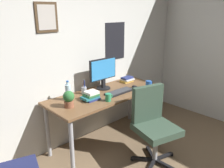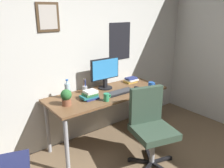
{
  "view_description": "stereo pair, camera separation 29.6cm",
  "coord_description": "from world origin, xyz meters",
  "px_view_note": "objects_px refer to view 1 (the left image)",
  "views": [
    {
      "loc": [
        -1.69,
        -0.4,
        1.82
      ],
      "look_at": [
        0.25,
        1.64,
        0.9
      ],
      "focal_mm": 36.53,
      "sensor_mm": 36.0,
      "label": 1
    },
    {
      "loc": [
        -1.46,
        -0.59,
        1.82
      ],
      "look_at": [
        0.25,
        1.64,
        0.9
      ],
      "focal_mm": 36.53,
      "sensor_mm": 36.0,
      "label": 2
    }
  ],
  "objects_px": {
    "monitor": "(103,72)",
    "coffee_mug_far": "(108,97)",
    "potted_plant": "(69,99)",
    "book_stack_left": "(127,80)",
    "pen_cup": "(84,90)",
    "coffee_mug_near": "(149,84)",
    "office_chair": "(153,122)",
    "book_stack_right": "(91,96)",
    "computer_mouse": "(135,87)",
    "keyboard": "(119,92)",
    "water_bottle": "(68,92)"
  },
  "relations": [
    {
      "from": "monitor",
      "to": "water_bottle",
      "type": "bearing_deg",
      "value": -176.76
    },
    {
      "from": "coffee_mug_far",
      "to": "potted_plant",
      "type": "relative_size",
      "value": 0.56
    },
    {
      "from": "coffee_mug_near",
      "to": "pen_cup",
      "type": "bearing_deg",
      "value": 152.74
    },
    {
      "from": "coffee_mug_far",
      "to": "pen_cup",
      "type": "distance_m",
      "value": 0.41
    },
    {
      "from": "book_stack_left",
      "to": "computer_mouse",
      "type": "bearing_deg",
      "value": -116.35
    },
    {
      "from": "book_stack_right",
      "to": "pen_cup",
      "type": "bearing_deg",
      "value": 74.38
    },
    {
      "from": "monitor",
      "to": "coffee_mug_far",
      "type": "height_order",
      "value": "monitor"
    },
    {
      "from": "office_chair",
      "to": "pen_cup",
      "type": "height_order",
      "value": "same"
    },
    {
      "from": "coffee_mug_near",
      "to": "coffee_mug_far",
      "type": "distance_m",
      "value": 0.77
    },
    {
      "from": "coffee_mug_near",
      "to": "water_bottle",
      "type": "bearing_deg",
      "value": 160.87
    },
    {
      "from": "office_chair",
      "to": "pen_cup",
      "type": "xyz_separation_m",
      "value": [
        -0.38,
        0.86,
        0.28
      ]
    },
    {
      "from": "pen_cup",
      "to": "book_stack_right",
      "type": "xyz_separation_m",
      "value": [
        -0.06,
        -0.22,
        -0.0
      ]
    },
    {
      "from": "book_stack_right",
      "to": "coffee_mug_far",
      "type": "bearing_deg",
      "value": -55.59
    },
    {
      "from": "computer_mouse",
      "to": "coffee_mug_far",
      "type": "distance_m",
      "value": 0.62
    },
    {
      "from": "coffee_mug_near",
      "to": "potted_plant",
      "type": "xyz_separation_m",
      "value": [
        -1.22,
        0.2,
        0.06
      ]
    },
    {
      "from": "office_chair",
      "to": "coffee_mug_far",
      "type": "relative_size",
      "value": 8.77
    },
    {
      "from": "monitor",
      "to": "water_bottle",
      "type": "xyz_separation_m",
      "value": [
        -0.61,
        -0.03,
        -0.13
      ]
    },
    {
      "from": "keyboard",
      "to": "water_bottle",
      "type": "bearing_deg",
      "value": 159.06
    },
    {
      "from": "pen_cup",
      "to": "coffee_mug_near",
      "type": "bearing_deg",
      "value": -27.26
    },
    {
      "from": "potted_plant",
      "to": "book_stack_left",
      "type": "xyz_separation_m",
      "value": [
        1.2,
        0.2,
        -0.07
      ]
    },
    {
      "from": "monitor",
      "to": "book_stack_left",
      "type": "relative_size",
      "value": 2.25
    },
    {
      "from": "computer_mouse",
      "to": "pen_cup",
      "type": "xyz_separation_m",
      "value": [
        -0.67,
        0.31,
        0.04
      ]
    },
    {
      "from": "book_stack_left",
      "to": "book_stack_right",
      "type": "xyz_separation_m",
      "value": [
        -0.88,
        -0.2,
        0.02
      ]
    },
    {
      "from": "computer_mouse",
      "to": "coffee_mug_far",
      "type": "bearing_deg",
      "value": -170.92
    },
    {
      "from": "water_bottle",
      "to": "pen_cup",
      "type": "xyz_separation_m",
      "value": [
        0.28,
        0.04,
        -0.05
      ]
    },
    {
      "from": "coffee_mug_near",
      "to": "coffee_mug_far",
      "type": "xyz_separation_m",
      "value": [
        -0.77,
        0.02,
        -0.0
      ]
    },
    {
      "from": "book_stack_left",
      "to": "book_stack_right",
      "type": "distance_m",
      "value": 0.9
    },
    {
      "from": "office_chair",
      "to": "keyboard",
      "type": "xyz_separation_m",
      "value": [
        -0.0,
        0.57,
        0.24
      ]
    },
    {
      "from": "office_chair",
      "to": "book_stack_left",
      "type": "height_order",
      "value": "office_chair"
    },
    {
      "from": "monitor",
      "to": "coffee_mug_near",
      "type": "bearing_deg",
      "value": -39.79
    },
    {
      "from": "monitor",
      "to": "keyboard",
      "type": "relative_size",
      "value": 1.07
    },
    {
      "from": "coffee_mug_far",
      "to": "office_chair",
      "type": "bearing_deg",
      "value": -55.57
    },
    {
      "from": "potted_plant",
      "to": "book_stack_right",
      "type": "distance_m",
      "value": 0.33
    },
    {
      "from": "pen_cup",
      "to": "book_stack_left",
      "type": "xyz_separation_m",
      "value": [
        0.81,
        -0.03,
        -0.02
      ]
    },
    {
      "from": "pen_cup",
      "to": "book_stack_left",
      "type": "distance_m",
      "value": 0.81
    },
    {
      "from": "monitor",
      "to": "potted_plant",
      "type": "xyz_separation_m",
      "value": [
        -0.72,
        -0.22,
        -0.13
      ]
    },
    {
      "from": "office_chair",
      "to": "water_bottle",
      "type": "relative_size",
      "value": 3.76
    },
    {
      "from": "coffee_mug_far",
      "to": "book_stack_left",
      "type": "xyz_separation_m",
      "value": [
        0.75,
        0.38,
        -0.01
      ]
    },
    {
      "from": "pen_cup",
      "to": "book_stack_right",
      "type": "height_order",
      "value": "pen_cup"
    },
    {
      "from": "office_chair",
      "to": "coffee_mug_far",
      "type": "bearing_deg",
      "value": 124.43
    },
    {
      "from": "office_chair",
      "to": "water_bottle",
      "type": "distance_m",
      "value": 1.1
    },
    {
      "from": "keyboard",
      "to": "water_bottle",
      "type": "height_order",
      "value": "water_bottle"
    },
    {
      "from": "office_chair",
      "to": "potted_plant",
      "type": "bearing_deg",
      "value": 140.11
    },
    {
      "from": "coffee_mug_far",
      "to": "potted_plant",
      "type": "height_order",
      "value": "potted_plant"
    },
    {
      "from": "office_chair",
      "to": "computer_mouse",
      "type": "distance_m",
      "value": 0.67
    },
    {
      "from": "office_chair",
      "to": "coffee_mug_far",
      "type": "distance_m",
      "value": 0.62
    },
    {
      "from": "keyboard",
      "to": "pen_cup",
      "type": "distance_m",
      "value": 0.48
    },
    {
      "from": "monitor",
      "to": "coffee_mug_near",
      "type": "relative_size",
      "value": 3.65
    },
    {
      "from": "potted_plant",
      "to": "book_stack_left",
      "type": "bearing_deg",
      "value": 9.47
    },
    {
      "from": "pen_cup",
      "to": "book_stack_left",
      "type": "relative_size",
      "value": 0.98
    }
  ]
}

